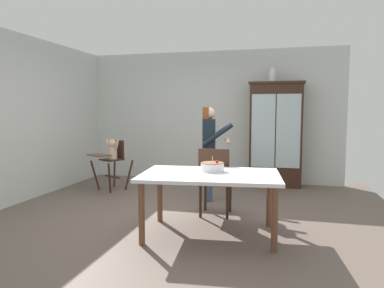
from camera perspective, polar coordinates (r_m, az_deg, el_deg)
name	(u,v)px	position (r m, az deg, el deg)	size (l,w,h in m)	color
ground_plane	(175,215)	(5.09, -2.81, -11.43)	(6.24, 6.24, 0.00)	#66564C
wall_back	(211,117)	(7.42, 3.09, 4.45)	(5.32, 0.06, 2.70)	silver
wall_left	(13,119)	(6.17, -26.97, 3.68)	(0.06, 5.32, 2.70)	silver
china_cabinet	(276,134)	(7.04, 13.40, 1.56)	(1.04, 0.48, 2.02)	#382116
ceramic_vase	(272,76)	(7.06, 12.88, 10.72)	(0.13, 0.13, 0.27)	white
high_chair_with_toddler	(112,155)	(6.68, -12.84, -1.77)	(0.77, 0.83, 0.95)	#382116
adult_person	(210,142)	(5.72, 2.87, 0.34)	(0.56, 0.55, 1.53)	#3D4C6B
dining_table	(210,180)	(4.16, 2.96, -5.92)	(1.70, 1.17, 0.74)	silver
birthday_cake	(212,167)	(4.28, 3.32, -3.71)	(0.28, 0.28, 0.19)	white
dining_chair_far_side	(215,177)	(4.89, 3.71, -5.40)	(0.45, 0.45, 0.96)	#382116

